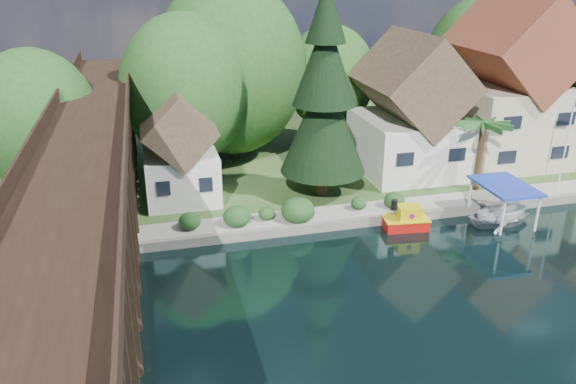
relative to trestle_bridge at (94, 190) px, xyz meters
name	(u,v)px	position (x,y,z in m)	size (l,w,h in m)	color
ground	(414,290)	(16.00, -5.17, -5.35)	(140.00, 140.00, 0.00)	black
bank	(272,122)	(16.00, 28.83, -5.10)	(140.00, 52.00, 0.50)	#2A491D
seawall	(415,216)	(20.00, 2.83, -5.04)	(60.00, 0.40, 0.62)	slate
promenade	(433,203)	(22.00, 4.13, -4.82)	(50.00, 2.60, 0.06)	gray
trestle_bridge	(94,190)	(0.00, 0.00, 0.00)	(4.12, 44.18, 9.30)	black
house_left	(410,115)	(23.00, 10.83, -0.21)	(7.64, 8.64, 11.02)	silver
house_center	(509,91)	(32.00, 11.33, 1.07)	(8.65, 9.18, 13.89)	#BEB494
shed	(180,155)	(5.00, 9.33, -1.52)	(5.09, 5.40, 7.85)	silver
bg_trees	(317,79)	(17.00, 16.08, 1.94)	(49.90, 13.30, 10.57)	#382314
shrubs	(288,209)	(11.40, 4.09, -4.12)	(15.76, 2.47, 1.70)	#194218
conifer	(324,97)	(14.90, 7.71, 2.35)	(6.08, 6.08, 14.96)	#382314
palm_tree	(484,127)	(26.36, 5.82, -0.04)	(4.22, 4.22, 5.51)	#382314
flagpole	(570,134)	(32.27, 4.01, -0.53)	(1.09, 0.28, 7.04)	white
tugboat	(406,220)	(18.83, 1.84, -4.71)	(3.10, 1.94, 2.13)	#B3100B
boat_white_a	(502,217)	(25.41, 1.00, -4.90)	(3.11, 4.36, 0.90)	silver
boat_canopy	(502,207)	(25.21, 0.87, -4.13)	(3.59, 4.47, 2.84)	white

